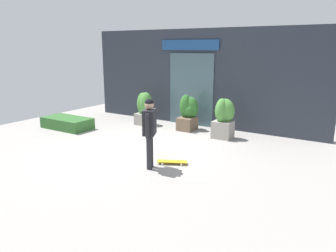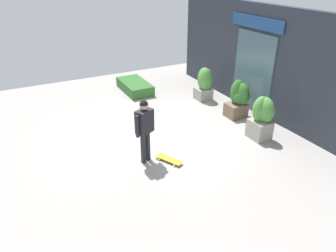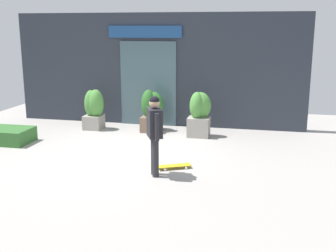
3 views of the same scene
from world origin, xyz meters
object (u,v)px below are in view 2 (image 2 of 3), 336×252
(skateboarder, at_px, (145,125))
(planter_box_mid, at_px, (204,82))
(skateboard, at_px, (169,159))
(planter_box_left, at_px, (262,116))
(planter_box_right, at_px, (239,98))

(skateboarder, distance_m, planter_box_mid, 4.51)
(skateboarder, relative_size, planter_box_mid, 1.39)
(skateboard, bearing_deg, planter_box_left, 61.17)
(skateboard, distance_m, planter_box_left, 2.92)
(planter_box_right, bearing_deg, skateboard, -67.30)
(skateboarder, relative_size, planter_box_left, 1.32)
(skateboarder, height_order, planter_box_right, skateboarder)
(skateboarder, relative_size, planter_box_right, 1.37)
(skateboarder, bearing_deg, planter_box_right, 80.48)
(skateboarder, bearing_deg, planter_box_left, 58.16)
(planter_box_mid, bearing_deg, planter_box_left, -3.50)
(planter_box_right, xyz_separation_m, planter_box_mid, (-1.73, -0.17, 0.02))
(skateboard, xyz_separation_m, planter_box_left, (0.09, 2.85, 0.61))
(planter_box_right, bearing_deg, planter_box_left, -14.41)
(skateboarder, bearing_deg, planter_box_mid, 102.85)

